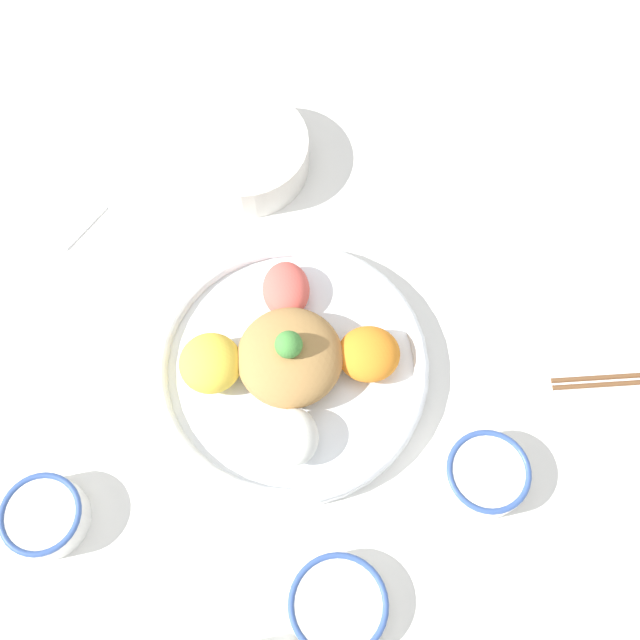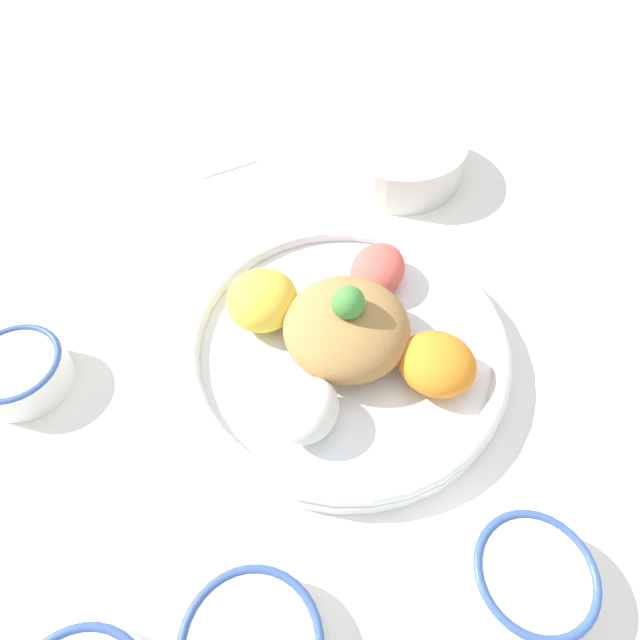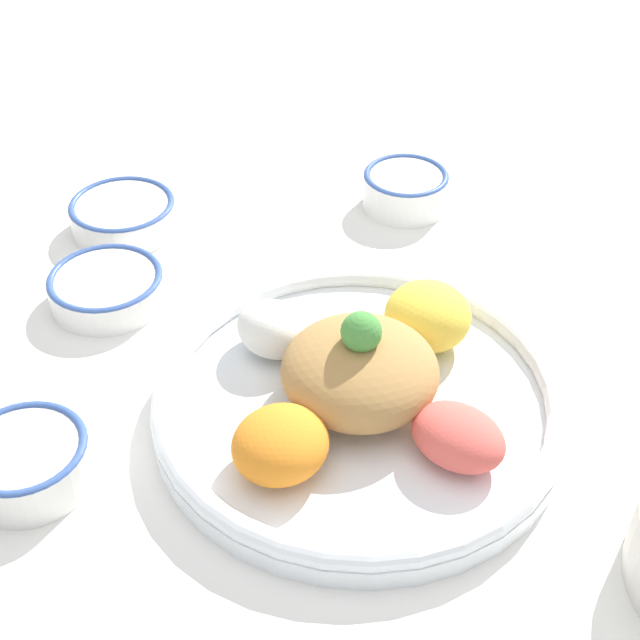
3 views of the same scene
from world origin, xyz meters
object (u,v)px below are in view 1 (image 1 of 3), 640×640
(sauce_bowl_red, at_px, (45,516))
(sauce_bowl_dark, at_px, (486,474))
(rice_bowl_plain, at_px, (338,605))
(chopsticks_pair_near, at_px, (635,378))
(serving_spoon_main, at_px, (103,207))
(salad_platter, at_px, (290,364))
(side_serving_bowl, at_px, (245,152))

(sauce_bowl_red, relative_size, sauce_bowl_dark, 0.96)
(rice_bowl_plain, xyz_separation_m, chopsticks_pair_near, (-0.46, 0.18, -0.02))
(sauce_bowl_dark, bearing_deg, serving_spoon_main, -93.63)
(chopsticks_pair_near, bearing_deg, sauce_bowl_red, 9.86)
(sauce_bowl_dark, xyz_separation_m, rice_bowl_plain, (0.23, -0.07, -0.00))
(salad_platter, bearing_deg, sauce_bowl_red, -22.99)
(rice_bowl_plain, bearing_deg, salad_platter, -134.93)
(side_serving_bowl, distance_m, serving_spoon_main, 0.22)
(rice_bowl_plain, distance_m, side_serving_bowl, 0.64)
(sauce_bowl_dark, relative_size, side_serving_bowl, 0.55)
(sauce_bowl_red, xyz_separation_m, sauce_bowl_dark, (-0.34, 0.42, -0.00))
(rice_bowl_plain, bearing_deg, sauce_bowl_dark, 162.87)
(chopsticks_pair_near, bearing_deg, rice_bowl_plain, 31.61)
(salad_platter, distance_m, serving_spoon_main, 0.38)
(chopsticks_pair_near, height_order, serving_spoon_main, chopsticks_pair_near)
(sauce_bowl_dark, distance_m, serving_spoon_main, 0.66)
(side_serving_bowl, relative_size, chopsticks_pair_near, 1.01)
(side_serving_bowl, bearing_deg, salad_platter, 45.64)
(rice_bowl_plain, height_order, serving_spoon_main, rice_bowl_plain)
(sauce_bowl_dark, height_order, rice_bowl_plain, sauce_bowl_dark)
(serving_spoon_main, bearing_deg, rice_bowl_plain, 67.14)
(sauce_bowl_dark, bearing_deg, sauce_bowl_red, -51.07)
(salad_platter, distance_m, chopsticks_pair_near, 0.46)
(sauce_bowl_red, height_order, chopsticks_pair_near, sauce_bowl_red)
(sauce_bowl_red, bearing_deg, salad_platter, 157.01)
(salad_platter, bearing_deg, serving_spoon_main, -98.77)
(sauce_bowl_dark, bearing_deg, salad_platter, -86.78)
(salad_platter, bearing_deg, rice_bowl_plain, 45.07)
(sauce_bowl_red, distance_m, serving_spoon_main, 0.45)
(salad_platter, xyz_separation_m, serving_spoon_main, (-0.06, -0.37, -0.02))
(salad_platter, distance_m, side_serving_bowl, 0.34)
(salad_platter, distance_m, sauce_bowl_dark, 0.28)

